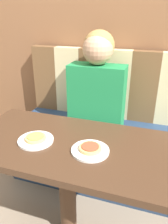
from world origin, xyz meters
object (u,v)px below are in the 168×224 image
object	(u,v)px
person	(97,81)
plate_right	(90,151)
pizza_left	(36,138)
pizza_right	(90,148)
plate_left	(36,140)

from	to	relation	value
person	plate_right	size ratio (longest dim) A/B	3.97
plate_right	pizza_left	size ratio (longest dim) A/B	1.71
person	plate_right	distance (m)	0.70
person	pizza_left	bearing A→B (deg)	-102.62
pizza_right	person	bearing A→B (deg)	102.62
pizza_left	pizza_right	world-z (taller)	same
person	pizza_left	world-z (taller)	person
plate_left	pizza_left	xyz separation A→B (m)	(-0.00, -0.00, 0.02)
person	plate_left	world-z (taller)	person
plate_right	pizza_right	distance (m)	0.02
pizza_left	pizza_right	xyz separation A→B (m)	(0.30, 0.00, 0.00)
plate_left	pizza_right	size ratio (longest dim) A/B	1.71
person	plate_left	distance (m)	0.70
plate_right	plate_left	bearing A→B (deg)	180.00
pizza_left	person	bearing A→B (deg)	77.38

